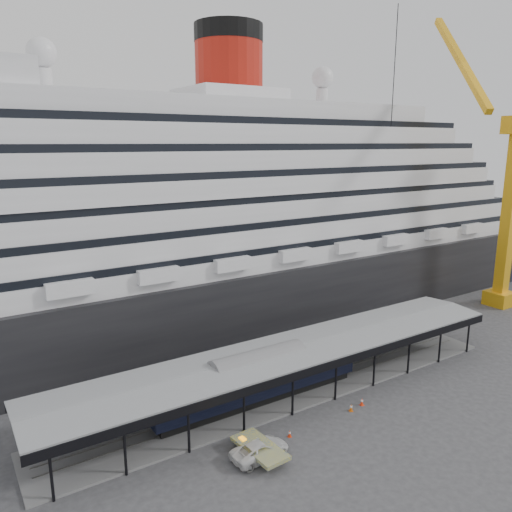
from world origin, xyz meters
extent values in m
plane|color=#37373A|center=(0.00, 0.00, 0.00)|extent=(200.00, 200.00, 0.00)
cube|color=black|center=(0.00, 32.00, 5.00)|extent=(130.00, 30.00, 10.00)
cylinder|color=#AC190D|center=(8.00, 32.00, 37.40)|extent=(10.00, 10.00, 9.00)
cylinder|color=black|center=(8.00, 32.00, 42.65)|extent=(10.10, 10.10, 2.50)
sphere|color=silver|center=(-18.00, 32.00, 37.70)|extent=(3.60, 3.60, 3.60)
sphere|color=silver|center=(26.00, 32.00, 37.70)|extent=(3.60, 3.60, 3.60)
cube|color=slate|center=(0.00, 5.00, 0.12)|extent=(56.00, 8.00, 0.24)
cube|color=slate|center=(0.00, 4.28, 0.28)|extent=(54.00, 0.08, 0.10)
cube|color=slate|center=(0.00, 5.72, 0.28)|extent=(54.00, 0.08, 0.10)
cube|color=black|center=(0.00, 0.50, 4.45)|extent=(56.00, 0.18, 0.90)
cube|color=black|center=(0.00, 9.50, 4.45)|extent=(56.00, 0.18, 0.90)
cube|color=slate|center=(0.00, 5.00, 5.18)|extent=(56.00, 9.00, 0.24)
cube|color=gold|center=(48.00, 10.00, 1.20)|extent=(4.00, 4.00, 2.40)
cube|color=gold|center=(48.00, 10.00, 15.40)|extent=(1.80, 1.80, 26.00)
cube|color=gold|center=(39.13, 15.12, 39.20)|extent=(11.42, 18.78, 16.80)
cylinder|color=black|center=(30.26, 20.24, 23.60)|extent=(0.12, 0.12, 47.21)
imported|color=silver|center=(-9.53, -3.16, 0.76)|extent=(5.61, 2.88, 1.51)
cube|color=black|center=(-4.38, 5.00, 0.63)|extent=(23.14, 2.78, 0.77)
cube|color=black|center=(-4.38, 5.00, 1.62)|extent=(24.24, 3.22, 1.21)
cube|color=beige|center=(-4.38, 5.00, 2.94)|extent=(24.24, 3.26, 1.43)
cube|color=black|center=(-4.38, 5.00, 3.87)|extent=(24.24, 3.22, 0.44)
cube|color=red|center=(-5.43, -2.06, 0.01)|extent=(0.42, 0.42, 0.03)
cone|color=red|center=(-5.43, -2.06, 0.35)|extent=(0.36, 0.36, 0.66)
cylinder|color=white|center=(-5.43, -2.06, 0.42)|extent=(0.21, 0.21, 0.13)
cube|color=#CE560B|center=(2.68, -1.78, 0.02)|extent=(0.55, 0.55, 0.03)
cone|color=#CE560B|center=(2.68, -1.78, 0.41)|extent=(0.46, 0.46, 0.79)
cylinder|color=white|center=(2.68, -1.78, 0.49)|extent=(0.25, 0.25, 0.15)
cube|color=#FA320D|center=(4.47, -1.53, 0.02)|extent=(0.43, 0.43, 0.03)
cone|color=#FA320D|center=(4.47, -1.53, 0.42)|extent=(0.36, 0.36, 0.79)
cylinder|color=white|center=(4.47, -1.53, 0.50)|extent=(0.25, 0.25, 0.15)
camera|label=1|loc=(-30.95, -35.72, 27.20)|focal=35.00mm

